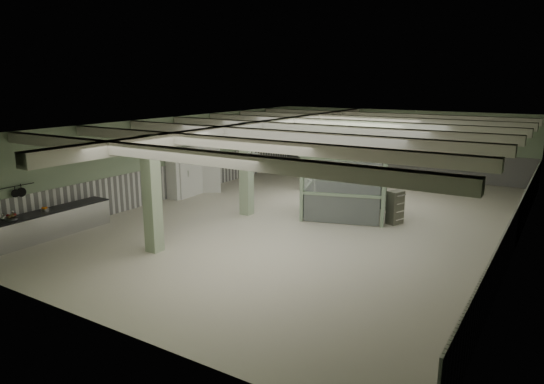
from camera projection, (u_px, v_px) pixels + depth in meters
The scene contains 35 objects.
floor at pixel (315, 217), 18.75m from camera, with size 20.00×20.00×0.00m, color silver.
ceiling at pixel (317, 124), 17.93m from camera, with size 14.00×20.00×0.02m, color silver.
wall_back at pixel (398, 143), 26.60m from camera, with size 14.00×0.02×3.60m, color #A2B994.
wall_front at pixel (97, 247), 10.07m from camera, with size 14.00×0.02×3.60m, color #A2B994.
wall_left at pixel (178, 156), 21.95m from camera, with size 0.02×20.00×3.60m, color #A2B994.
wall_right at pixel (521, 194), 14.73m from camera, with size 0.02×20.00×3.60m, color #A2B994.
wainscot_left at pixel (179, 179), 22.17m from camera, with size 0.05×19.90×1.50m, color silver.
wainscot_right at pixel (516, 227), 14.98m from camera, with size 0.05×19.90×1.50m, color silver.
wainscot_back at pixel (397, 162), 26.82m from camera, with size 13.90×0.05×1.50m, color silver.
girder at pixel (260, 126), 19.27m from camera, with size 0.45×19.90×0.40m, color beige.
beam_a at pixel (177, 155), 11.77m from camera, with size 13.90×0.35×0.32m, color beige.
beam_b at pixel (237, 143), 13.84m from camera, with size 13.90×0.35×0.32m, color beige.
beam_c at pixel (282, 135), 15.91m from camera, with size 13.90×0.35×0.32m, color beige.
beam_d at pixel (317, 129), 17.97m from camera, with size 13.90×0.35×0.32m, color beige.
beam_e at pixel (344, 124), 20.04m from camera, with size 13.90×0.35×0.32m, color beige.
beam_f at pixel (366, 120), 22.10m from camera, with size 13.90×0.35×0.32m, color beige.
beam_g at pixel (385, 116), 24.17m from camera, with size 13.90×0.35×0.32m, color beige.
column_a at pixel (152, 195), 14.67m from camera, with size 0.42×0.42×3.60m, color #A3B995.
column_b at pixel (246, 169), 18.80m from camera, with size 0.42×0.42×3.60m, color #A3B995.
column_c at pixel (307, 153), 22.93m from camera, with size 0.42×0.42×3.60m, color #A3B995.
column_d at pixel (341, 144), 26.24m from camera, with size 0.42×0.42×3.60m, color #A3B995.
hook_rail at pixel (17, 186), 15.62m from camera, with size 0.02×0.02×1.20m, color black.
pendant_front at pixel (252, 158), 13.67m from camera, with size 0.44×0.44×0.22m, color #2D382A.
pendant_mid at pixel (334, 138), 18.21m from camera, with size 0.44×0.44×0.22m, color #2D382A.
pendant_back at pixel (380, 127), 22.34m from camera, with size 0.44×0.44×0.22m, color #2D382A.
prep_counter at pixel (46, 225), 16.23m from camera, with size 0.82×4.67×0.91m.
pitcher_near at pixel (3, 218), 15.03m from camera, with size 0.16×0.19×0.24m, color #B7B8BC, non-canonical shape.
pitcher_far at pixel (13, 215), 15.26m from camera, with size 0.19×0.22×0.29m, color #B7B8BC, non-canonical shape.
veg_colander at pixel (11, 217), 15.14m from camera, with size 0.44×0.44×0.20m, color #3B3C40, non-canonical shape.
orange_bowl at pixel (45, 210), 16.17m from camera, with size 0.25×0.25×0.09m, color #B2B2B7.
skillet_near at pixel (15, 193), 15.56m from camera, with size 0.26×0.26×0.03m, color black.
skillet_far at pixel (22, 192), 15.73m from camera, with size 0.30×0.30×0.04m, color black.
walkin_cooler at pixel (191, 170), 22.24m from camera, with size 1.18×2.52×2.31m.
guard_booth at pixel (346, 171), 18.63m from camera, with size 3.87×3.55×2.59m.
filing_cabinet at pixel (395, 207), 17.80m from camera, with size 0.40×0.57×1.23m, color #646554.
Camera 1 is at (8.14, -16.18, 5.20)m, focal length 32.00 mm.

